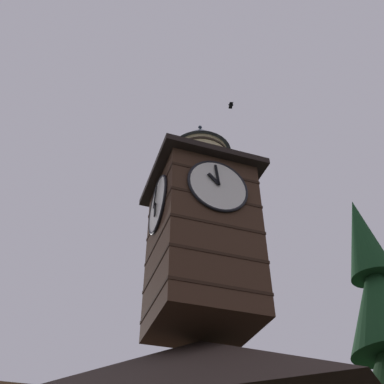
{
  "coord_description": "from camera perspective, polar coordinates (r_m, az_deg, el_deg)",
  "views": [
    {
      "loc": [
        6.2,
        12.01,
        2.17
      ],
      "look_at": [
        2.14,
        0.1,
        12.63
      ],
      "focal_mm": 42.29,
      "sensor_mm": 36.0,
      "label": 1
    }
  ],
  "objects": [
    {
      "name": "clock_tower",
      "position": [
        15.99,
        1.19,
        -3.95
      ],
      "size": [
        3.88,
        3.88,
        9.04
      ],
      "color": "#422B1E",
      "rests_on": "building_main"
    },
    {
      "name": "flying_bird_high",
      "position": [
        25.99,
        4.93,
        10.88
      ],
      "size": [
        0.31,
        0.5,
        0.16
      ],
      "color": "black"
    }
  ]
}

